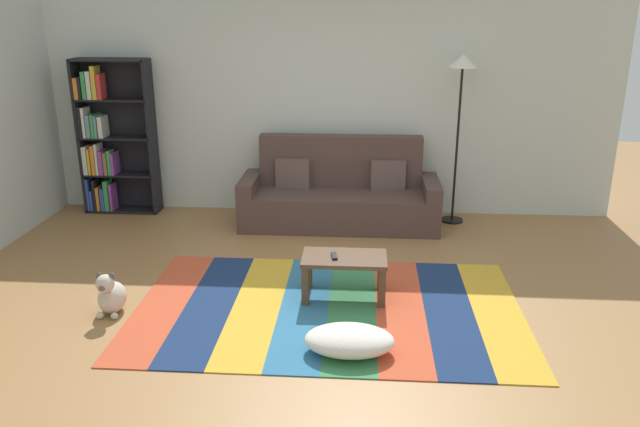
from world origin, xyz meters
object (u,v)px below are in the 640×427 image
at_px(tv_remote, 334,256).
at_px(standing_lamp, 461,84).
at_px(bookshelf, 108,139).
at_px(pouf, 349,340).
at_px(dog, 111,295).
at_px(couch, 340,196).
at_px(coffee_table, 344,265).

bearing_deg(tv_remote, standing_lamp, 50.22).
bearing_deg(tv_remote, bookshelf, 132.62).
xyz_separation_m(bookshelf, pouf, (3.00, -3.18, -0.80)).
xyz_separation_m(pouf, dog, (-1.99, 0.51, 0.05)).
distance_m(couch, tv_remote, 1.99).
distance_m(bookshelf, pouf, 4.44).
distance_m(coffee_table, standing_lamp, 2.78).
height_order(coffee_table, standing_lamp, standing_lamp).
bearing_deg(dog, coffee_table, 12.31).
bearing_deg(couch, tv_remote, -89.04).
relative_size(pouf, standing_lamp, 0.34).
bearing_deg(bookshelf, couch, -5.76).
bearing_deg(couch, dog, -126.97).
height_order(couch, bookshelf, bookshelf).
bearing_deg(couch, bookshelf, 174.24).
height_order(bookshelf, dog, bookshelf).
distance_m(couch, standing_lamp, 1.85).
relative_size(couch, pouf, 3.41).
bearing_deg(pouf, standing_lamp, 69.60).
distance_m(couch, coffee_table, 1.97).
xyz_separation_m(couch, tv_remote, (0.03, -1.99, 0.06)).
height_order(couch, standing_lamp, standing_lamp).
bearing_deg(tv_remote, pouf, -88.80).
xyz_separation_m(bookshelf, coffee_table, (2.93, -2.25, -0.59)).
xyz_separation_m(coffee_table, dog, (-1.92, -0.42, -0.15)).
bearing_deg(pouf, dog, 165.74).
distance_m(pouf, dog, 2.05).
bearing_deg(coffee_table, pouf, -85.60).
bearing_deg(standing_lamp, coffee_table, -119.51).
xyz_separation_m(coffee_table, standing_lamp, (1.21, 2.14, 1.30)).
relative_size(coffee_table, tv_remote, 4.86).
height_order(standing_lamp, tv_remote, standing_lamp).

